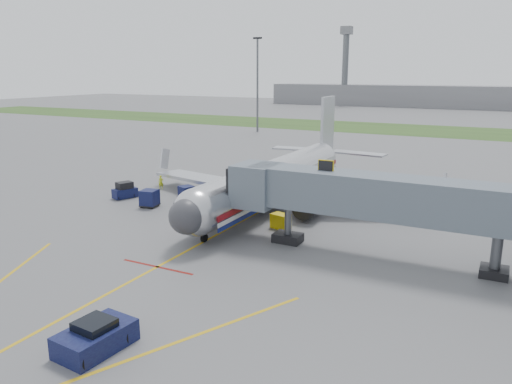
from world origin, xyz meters
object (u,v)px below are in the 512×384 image
at_px(belt_loader, 256,195).
at_px(baggage_tug, 125,191).
at_px(airliner, 275,179).
at_px(pushback_tug, 96,337).
at_px(ramp_worker, 161,182).

bearing_deg(belt_loader, baggage_tug, -154.93).
bearing_deg(airliner, baggage_tug, -161.23).
xyz_separation_m(airliner, baggage_tug, (-15.36, -5.22, -1.87)).
height_order(pushback_tug, baggage_tug, baggage_tug).
bearing_deg(belt_loader, ramp_worker, -175.69).
xyz_separation_m(baggage_tug, belt_loader, (12.84, 6.01, -0.30)).
relative_size(baggage_tug, belt_loader, 0.70).
distance_m(airliner, belt_loader, 3.42).
relative_size(belt_loader, ramp_worker, 2.51).
distance_m(airliner, pushback_tug, 29.44).
height_order(airliner, baggage_tug, airliner).
distance_m(airliner, baggage_tug, 16.33).
xyz_separation_m(airliner, ramp_worker, (-14.47, -0.11, -1.85)).
bearing_deg(pushback_tug, airliner, 97.82).
bearing_deg(ramp_worker, baggage_tug, -131.68).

